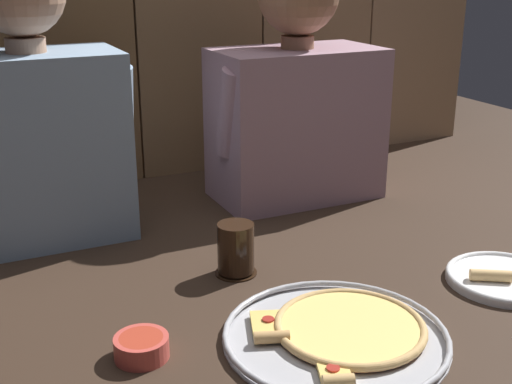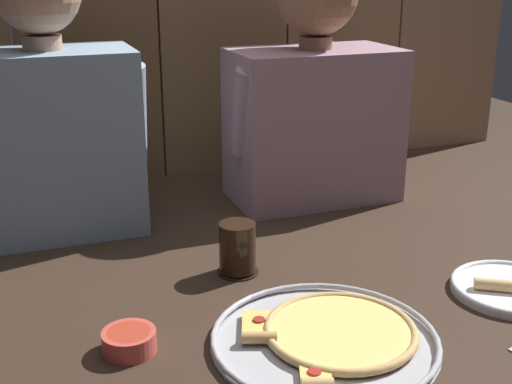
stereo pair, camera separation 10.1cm
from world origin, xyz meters
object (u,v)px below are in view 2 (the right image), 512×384
object	(u,v)px
drinking_glass	(238,249)
pizza_tray	(329,336)
diner_left	(49,108)
dipping_bowl	(129,340)
diner_right	(314,91)
dinner_plate	(511,288)

from	to	relation	value
drinking_glass	pizza_tray	bearing A→B (deg)	-78.64
drinking_glass	diner_left	xyz separation A→B (m)	(-0.30, 0.35, 0.23)
drinking_glass	dipping_bowl	distance (m)	0.32
diner_left	diner_right	size ratio (longest dim) A/B	1.02
pizza_tray	dipping_bowl	world-z (taller)	dipping_bowl
dinner_plate	diner_right	bearing A→B (deg)	101.39
pizza_tray	drinking_glass	world-z (taller)	drinking_glass
pizza_tray	diner_left	size ratio (longest dim) A/B	0.59
dinner_plate	dipping_bowl	distance (m)	0.69
dinner_plate	diner_right	xyz separation A→B (m)	(-0.12, 0.61, 0.26)
dipping_bowl	dinner_plate	bearing A→B (deg)	-4.08
dipping_bowl	drinking_glass	bearing A→B (deg)	39.45
pizza_tray	drinking_glass	size ratio (longest dim) A/B	3.54
dipping_bowl	diner_left	size ratio (longest dim) A/B	0.14
pizza_tray	diner_right	size ratio (longest dim) A/B	0.60
drinking_glass	diner_right	distance (m)	0.53
drinking_glass	diner_right	size ratio (longest dim) A/B	0.17
drinking_glass	diner_left	size ratio (longest dim) A/B	0.17
pizza_tray	dipping_bowl	bearing A→B (deg)	164.87
dinner_plate	diner_left	xyz separation A→B (m)	(-0.75, 0.60, 0.27)
diner_left	diner_right	distance (m)	0.62
dinner_plate	diner_right	world-z (taller)	diner_right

